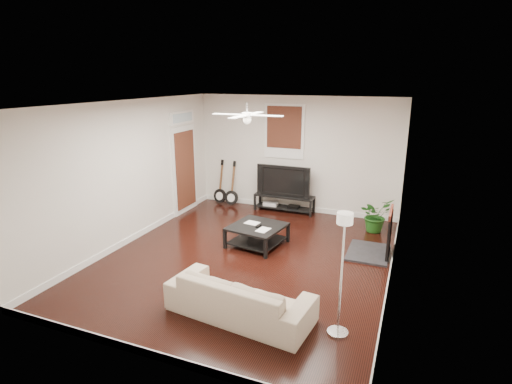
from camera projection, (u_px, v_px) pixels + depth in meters
room at (248, 184)px, 7.06m from camera, size 5.01×6.01×2.81m
brick_accent at (400, 184)px, 7.06m from camera, size 0.02×2.20×2.80m
fireplace at (378, 232)px, 7.43m from camera, size 0.80×1.10×0.92m
window_back at (284, 131)px, 9.67m from camera, size 1.00×0.06×1.30m
door_left at (184, 162)px, 9.68m from camera, size 0.08×1.00×2.50m
tv_stand at (284, 203)px, 9.94m from camera, size 1.48×0.39×0.41m
tv at (285, 180)px, 9.80m from camera, size 1.32×0.17×0.76m
coffee_table at (257, 235)px, 7.94m from camera, size 1.11×1.11×0.41m
sofa at (240, 296)px, 5.55m from camera, size 2.12×1.04×0.60m
floor_lamp at (341, 275)px, 5.01m from camera, size 0.31×0.31×1.67m
potted_plant at (375, 215)px, 8.61m from camera, size 0.85×0.87×0.73m
guitar_left at (220, 182)px, 10.44m from camera, size 0.39×0.30×1.16m
guitar_right at (231, 184)px, 10.29m from camera, size 0.37×0.27×1.16m
ceiling_fan at (247, 115)px, 6.73m from camera, size 1.24×1.24×0.32m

